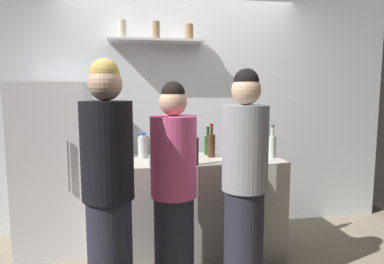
% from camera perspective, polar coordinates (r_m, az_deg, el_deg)
% --- Properties ---
extents(back_wall_assembly, '(4.80, 0.32, 2.60)m').
position_cam_1_polar(back_wall_assembly, '(3.72, -1.99, 3.59)').
color(back_wall_assembly, white).
rests_on(back_wall_assembly, ground).
extents(refrigerator, '(0.66, 0.61, 1.60)m').
position_cam_1_polar(refrigerator, '(3.46, -22.19, -5.63)').
color(refrigerator, white).
rests_on(refrigerator, ground).
extents(counter, '(1.64, 0.61, 0.90)m').
position_cam_1_polar(counter, '(3.20, 0.00, -12.57)').
color(counter, '#B7B2A8').
rests_on(counter, ground).
extents(baking_pan, '(0.34, 0.24, 0.05)m').
position_cam_1_polar(baking_pan, '(2.95, -3.96, -4.68)').
color(baking_pan, gray).
rests_on(baking_pan, counter).
extents(utensil_holder, '(0.12, 0.12, 0.22)m').
position_cam_1_polar(utensil_holder, '(3.15, 6.02, -3.20)').
color(utensil_holder, '#B2B2B7').
rests_on(utensil_holder, counter).
extents(wine_bottle_dark_glass, '(0.07, 0.07, 0.33)m').
position_cam_1_polar(wine_bottle_dark_glass, '(2.81, 0.37, -3.10)').
color(wine_bottle_dark_glass, black).
rests_on(wine_bottle_dark_glass, counter).
extents(wine_bottle_green_glass, '(0.07, 0.07, 0.28)m').
position_cam_1_polar(wine_bottle_green_glass, '(3.28, 2.70, -2.13)').
color(wine_bottle_green_glass, '#19471E').
rests_on(wine_bottle_green_glass, counter).
extents(wine_bottle_pale_glass, '(0.07, 0.07, 0.30)m').
position_cam_1_polar(wine_bottle_pale_glass, '(3.23, 13.44, -2.25)').
color(wine_bottle_pale_glass, '#B2BFB2').
rests_on(wine_bottle_pale_glass, counter).
extents(wine_bottle_amber_glass, '(0.07, 0.07, 0.32)m').
position_cam_1_polar(wine_bottle_amber_glass, '(3.16, 3.32, -2.15)').
color(wine_bottle_amber_glass, '#472814').
rests_on(wine_bottle_amber_glass, counter).
extents(water_bottle_plastic, '(0.09, 0.09, 0.24)m').
position_cam_1_polar(water_bottle_plastic, '(3.15, -8.38, -2.47)').
color(water_bottle_plastic, silver).
rests_on(water_bottle_plastic, counter).
extents(person_grey_hoodie, '(0.34, 0.34, 1.69)m').
position_cam_1_polar(person_grey_hoodie, '(2.56, 8.88, -8.72)').
color(person_grey_hoodie, '#262633').
rests_on(person_grey_hoodie, ground).
extents(person_pink_top, '(0.34, 0.34, 1.59)m').
position_cam_1_polar(person_pink_top, '(2.53, -3.11, -10.07)').
color(person_pink_top, '#262633').
rests_on(person_pink_top, ground).
extents(person_blonde, '(0.34, 0.34, 1.73)m').
position_cam_1_polar(person_blonde, '(2.32, -14.01, -9.81)').
color(person_blonde, '#262633').
rests_on(person_blonde, ground).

